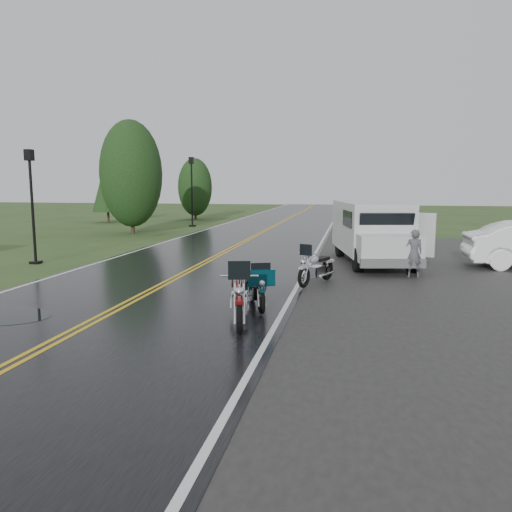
{
  "coord_description": "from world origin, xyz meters",
  "views": [
    {
      "loc": [
        5.29,
        -10.79,
        2.88
      ],
      "look_at": [
        2.8,
        2.0,
        1.0
      ],
      "focal_mm": 35.0,
      "sensor_mm": 36.0,
      "label": 1
    }
  ],
  "objects_px": {
    "motorcycle_teal": "(261,291)",
    "van_white": "(359,238)",
    "motorcycle_silver": "(304,269)",
    "lamp_post_near_left": "(32,207)",
    "lamp_post_far_left": "(192,192)",
    "motorcycle_red": "(239,302)",
    "person_at_van": "(414,254)"
  },
  "relations": [
    {
      "from": "person_at_van",
      "to": "lamp_post_far_left",
      "type": "xyz_separation_m",
      "value": [
        -12.62,
        16.72,
        1.62
      ]
    },
    {
      "from": "motorcycle_teal",
      "to": "motorcycle_silver",
      "type": "distance_m",
      "value": 3.02
    },
    {
      "from": "motorcycle_teal",
      "to": "lamp_post_near_left",
      "type": "height_order",
      "value": "lamp_post_near_left"
    },
    {
      "from": "motorcycle_red",
      "to": "person_at_van",
      "type": "bearing_deg",
      "value": 47.29
    },
    {
      "from": "lamp_post_near_left",
      "to": "lamp_post_far_left",
      "type": "bearing_deg",
      "value": 87.94
    },
    {
      "from": "person_at_van",
      "to": "van_white",
      "type": "bearing_deg",
      "value": -26.89
    },
    {
      "from": "lamp_post_near_left",
      "to": "lamp_post_far_left",
      "type": "height_order",
      "value": "lamp_post_far_left"
    },
    {
      "from": "motorcycle_teal",
      "to": "lamp_post_far_left",
      "type": "bearing_deg",
      "value": 92.13
    },
    {
      "from": "motorcycle_red",
      "to": "motorcycle_teal",
      "type": "xyz_separation_m",
      "value": [
        0.14,
        1.56,
        -0.12
      ]
    },
    {
      "from": "person_at_van",
      "to": "lamp_post_near_left",
      "type": "bearing_deg",
      "value": -7.76
    },
    {
      "from": "motorcycle_teal",
      "to": "person_at_van",
      "type": "bearing_deg",
      "value": 34.86
    },
    {
      "from": "motorcycle_silver",
      "to": "lamp_post_near_left",
      "type": "bearing_deg",
      "value": -172.18
    },
    {
      "from": "person_at_van",
      "to": "lamp_post_near_left",
      "type": "xyz_separation_m",
      "value": [
        -13.21,
        0.33,
        1.33
      ]
    },
    {
      "from": "motorcycle_silver",
      "to": "lamp_post_far_left",
      "type": "height_order",
      "value": "lamp_post_far_left"
    },
    {
      "from": "motorcycle_red",
      "to": "lamp_post_near_left",
      "type": "bearing_deg",
      "value": 129.14
    },
    {
      "from": "van_white",
      "to": "lamp_post_near_left",
      "type": "relative_size",
      "value": 1.4
    },
    {
      "from": "motorcycle_teal",
      "to": "van_white",
      "type": "relative_size",
      "value": 0.33
    },
    {
      "from": "van_white",
      "to": "lamp_post_far_left",
      "type": "height_order",
      "value": "lamp_post_far_left"
    },
    {
      "from": "motorcycle_red",
      "to": "lamp_post_far_left",
      "type": "xyz_separation_m",
      "value": [
        -8.7,
        23.6,
        1.68
      ]
    },
    {
      "from": "van_white",
      "to": "person_at_van",
      "type": "xyz_separation_m",
      "value": [
        1.66,
        -0.62,
        -0.4
      ]
    },
    {
      "from": "motorcycle_teal",
      "to": "lamp_post_near_left",
      "type": "xyz_separation_m",
      "value": [
        -9.43,
        5.64,
        1.51
      ]
    },
    {
      "from": "motorcycle_silver",
      "to": "lamp_post_near_left",
      "type": "xyz_separation_m",
      "value": [
        -10.07,
        2.69,
        1.48
      ]
    },
    {
      "from": "motorcycle_red",
      "to": "lamp_post_far_left",
      "type": "distance_m",
      "value": 25.21
    },
    {
      "from": "motorcycle_red",
      "to": "lamp_post_near_left",
      "type": "distance_m",
      "value": 11.84
    },
    {
      "from": "motorcycle_teal",
      "to": "person_at_van",
      "type": "distance_m",
      "value": 6.52
    },
    {
      "from": "lamp_post_near_left",
      "to": "motorcycle_red",
      "type": "bearing_deg",
      "value": -37.81
    },
    {
      "from": "motorcycle_teal",
      "to": "van_white",
      "type": "xyz_separation_m",
      "value": [
        2.12,
        5.94,
        0.58
      ]
    },
    {
      "from": "motorcycle_silver",
      "to": "van_white",
      "type": "xyz_separation_m",
      "value": [
        1.48,
        2.99,
        0.55
      ]
    },
    {
      "from": "lamp_post_near_left",
      "to": "lamp_post_far_left",
      "type": "xyz_separation_m",
      "value": [
        0.59,
        16.39,
        0.29
      ]
    },
    {
      "from": "person_at_van",
      "to": "lamp_post_near_left",
      "type": "distance_m",
      "value": 13.28
    },
    {
      "from": "motorcycle_teal",
      "to": "person_at_van",
      "type": "relative_size",
      "value": 1.29
    },
    {
      "from": "motorcycle_red",
      "to": "van_white",
      "type": "bearing_deg",
      "value": 60.2
    }
  ]
}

